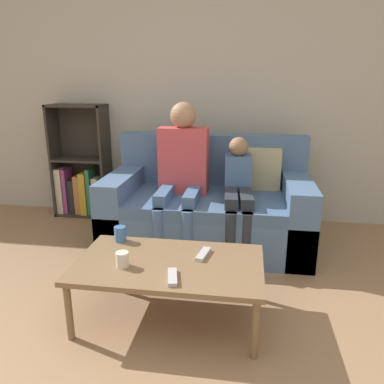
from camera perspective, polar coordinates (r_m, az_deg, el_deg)
wall_back at (r=3.78m, az=3.40°, el=15.41°), size 12.00×0.06×2.60m
couch at (r=3.28m, az=2.57°, el=-2.61°), size 1.71×0.93×0.91m
bookshelf at (r=4.10m, az=-16.48°, el=2.58°), size 0.57×0.28×1.15m
coffee_table at (r=2.23m, az=-3.52°, el=-11.32°), size 1.08×0.63×0.37m
person_adult at (r=3.12m, az=-1.52°, el=4.17°), size 0.41×0.65×1.21m
person_child at (r=3.04m, az=7.03°, el=0.34°), size 0.26×0.65×0.94m
cup_near at (r=2.17m, az=-10.57°, el=-10.07°), size 0.07×0.07×0.09m
cup_far at (r=2.49m, az=-10.89°, el=-6.29°), size 0.08×0.08×0.10m
tv_remote_0 at (r=2.27m, az=1.72°, el=-9.45°), size 0.08×0.18×0.02m
tv_remote_1 at (r=2.03m, az=-2.99°, el=-12.82°), size 0.08×0.18×0.02m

